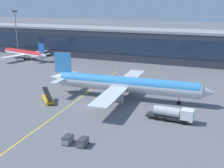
% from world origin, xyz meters
% --- Properties ---
extents(ground_plane, '(700.00, 700.00, 0.00)m').
position_xyz_m(ground_plane, '(0.00, 0.00, 0.00)').
color(ground_plane, slate).
extents(apron_lead_in_line, '(4.61, 79.90, 0.01)m').
position_xyz_m(apron_lead_in_line, '(-5.14, 2.00, 0.00)').
color(apron_lead_in_line, yellow).
rests_on(apron_lead_in_line, ground_plane).
extents(terminal_building, '(193.96, 16.47, 14.29)m').
position_xyz_m(terminal_building, '(-8.41, 66.79, 7.16)').
color(terminal_building, '#2D333D').
rests_on(terminal_building, ground_plane).
extents(main_airliner, '(47.88, 38.08, 12.13)m').
position_xyz_m(main_airliner, '(6.97, 9.67, 4.25)').
color(main_airliner, silver).
rests_on(main_airliner, ground_plane).
extents(fuel_tanker, '(10.92, 3.13, 3.25)m').
position_xyz_m(fuel_tanker, '(22.30, -1.38, 1.75)').
color(fuel_tanker, '#232326').
rests_on(fuel_tanker, ground_plane).
extents(belt_loader, '(5.92, 5.71, 3.49)m').
position_xyz_m(belt_loader, '(-11.78, -0.98, 0.99)').
color(belt_loader, yellow).
rests_on(belt_loader, ground_plane).
extents(baggage_cart_0, '(1.74, 2.73, 1.48)m').
position_xyz_m(baggage_cart_0, '(5.39, -20.01, 0.78)').
color(baggage_cart_0, gray).
rests_on(baggage_cart_0, ground_plane).
extents(baggage_cart_1, '(1.74, 2.73, 1.48)m').
position_xyz_m(baggage_cart_1, '(8.59, -19.85, 0.78)').
color(baggage_cart_1, '#595B60').
rests_on(baggage_cart_1, ground_plane).
extents(commuter_jet_far, '(30.99, 24.84, 8.46)m').
position_xyz_m(commuter_jet_far, '(-56.86, 47.56, 2.86)').
color(commuter_jet_far, white).
rests_on(commuter_jet_far, ground_plane).
extents(apron_light_mast_0, '(2.80, 0.50, 22.21)m').
position_xyz_m(apron_light_mast_0, '(-66.55, 54.83, 13.07)').
color(apron_light_mast_0, gray).
rests_on(apron_light_mast_0, ground_plane).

